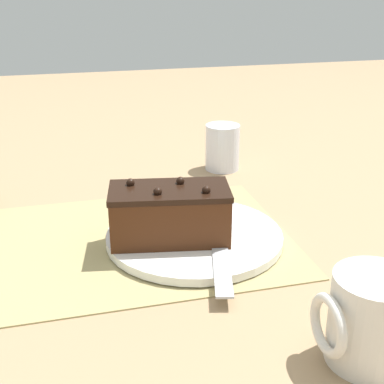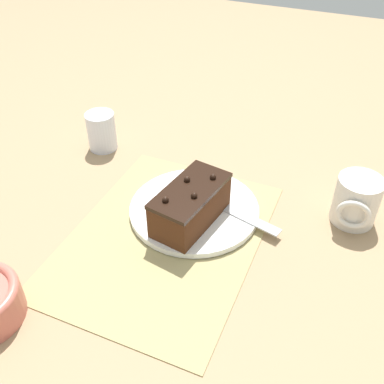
{
  "view_description": "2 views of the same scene",
  "coord_description": "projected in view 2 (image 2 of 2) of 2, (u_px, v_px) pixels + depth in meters",
  "views": [
    {
      "loc": [
        0.09,
        0.7,
        0.37
      ],
      "look_at": [
        -0.09,
        -0.01,
        0.07
      ],
      "focal_mm": 50.0,
      "sensor_mm": 36.0,
      "label": 1
    },
    {
      "loc": [
        0.54,
        0.29,
        0.6
      ],
      "look_at": [
        -0.09,
        0.02,
        0.05
      ],
      "focal_mm": 42.0,
      "sensor_mm": 36.0,
      "label": 2
    }
  ],
  "objects": [
    {
      "name": "drinking_glass",
      "position": [
        102.0,
        131.0,
        1.06
      ],
      "size": [
        0.07,
        0.07,
        0.09
      ],
      "color": "white",
      "rests_on": "ground_plane"
    },
    {
      "name": "chocolate_cake",
      "position": [
        191.0,
        205.0,
        0.84
      ],
      "size": [
        0.18,
        0.11,
        0.09
      ],
      "rotation": [
        0.0,
        0.0,
        -0.17
      ],
      "color": "#472614",
      "rests_on": "cake_plate"
    },
    {
      "name": "placemat_woven",
      "position": [
        165.0,
        237.0,
        0.85
      ],
      "size": [
        0.46,
        0.34,
        0.0
      ],
      "primitive_type": "cube",
      "color": "tan",
      "rests_on": "ground_plane"
    },
    {
      "name": "serving_knife",
      "position": [
        219.0,
        203.0,
        0.9
      ],
      "size": [
        0.07,
        0.2,
        0.01
      ],
      "rotation": [
        0.0,
        0.0,
        6.03
      ],
      "color": "slate",
      "rests_on": "cake_plate"
    },
    {
      "name": "ground_plane",
      "position": [
        165.0,
        238.0,
        0.85
      ],
      "size": [
        3.0,
        3.0,
        0.0
      ],
      "primitive_type": "plane",
      "color": "#9E7F5B"
    },
    {
      "name": "coffee_mug",
      "position": [
        356.0,
        201.0,
        0.86
      ],
      "size": [
        0.1,
        0.09,
        0.1
      ],
      "color": "silver",
      "rests_on": "ground_plane"
    },
    {
      "name": "cake_plate",
      "position": [
        194.0,
        209.0,
        0.9
      ],
      "size": [
        0.26,
        0.26,
        0.01
      ],
      "color": "white",
      "rests_on": "placemat_woven"
    }
  ]
}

